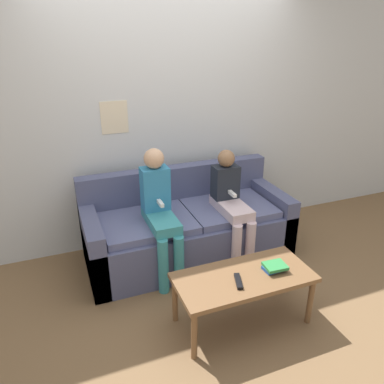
{
  "coord_description": "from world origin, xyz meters",
  "views": [
    {
      "loc": [
        -1.13,
        -2.48,
        2.08
      ],
      "look_at": [
        0.0,
        0.39,
        0.74
      ],
      "focal_mm": 35.0,
      "sensor_mm": 36.0,
      "label": 1
    }
  ],
  "objects": [
    {
      "name": "coffee_table",
      "position": [
        0.06,
        -0.51,
        0.37
      ],
      "size": [
        1.03,
        0.48,
        0.42
      ],
      "color": "brown",
      "rests_on": "ground_plane"
    },
    {
      "name": "ground_plane",
      "position": [
        0.0,
        0.0,
        0.0
      ],
      "size": [
        10.0,
        10.0,
        0.0
      ],
      "primitive_type": "plane",
      "color": "brown"
    },
    {
      "name": "person_left",
      "position": [
        -0.32,
        0.33,
        0.66
      ],
      "size": [
        0.24,
        0.56,
        1.16
      ],
      "color": "teal",
      "rests_on": "ground_plane"
    },
    {
      "name": "tv_remote",
      "position": [
        -0.02,
        -0.57,
        0.43
      ],
      "size": [
        0.09,
        0.17,
        0.02
      ],
      "rotation": [
        0.0,
        0.0,
        -0.33
      ],
      "color": "black",
      "rests_on": "coffee_table"
    },
    {
      "name": "wall_back",
      "position": [
        -0.0,
        1.03,
        1.3
      ],
      "size": [
        8.0,
        0.07,
        2.6
      ],
      "color": "silver",
      "rests_on": "ground_plane"
    },
    {
      "name": "couch",
      "position": [
        0.0,
        0.52,
        0.29
      ],
      "size": [
        1.95,
        0.82,
        0.84
      ],
      "color": "#4C5175",
      "rests_on": "ground_plane"
    },
    {
      "name": "person_right",
      "position": [
        0.37,
        0.32,
        0.61
      ],
      "size": [
        0.24,
        0.56,
        1.07
      ],
      "color": "silver",
      "rests_on": "ground_plane"
    },
    {
      "name": "book_stack",
      "position": [
        0.3,
        -0.53,
        0.45
      ],
      "size": [
        0.17,
        0.14,
        0.05
      ],
      "color": "#23519E",
      "rests_on": "coffee_table"
    }
  ]
}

